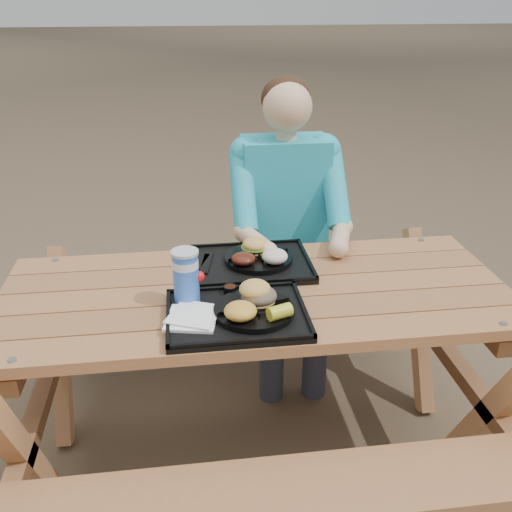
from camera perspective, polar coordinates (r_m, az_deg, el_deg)
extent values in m
plane|color=#999999|center=(2.47, 0.00, -18.79)|extent=(60.00, 60.00, 0.00)
cube|color=black|center=(1.85, -1.93, -6.02)|extent=(0.45, 0.35, 0.02)
cube|color=black|center=(2.18, -0.50, -0.87)|extent=(0.45, 0.35, 0.02)
cylinder|color=black|center=(1.84, -0.21, -5.45)|extent=(0.26, 0.26, 0.02)
cylinder|color=black|center=(2.18, 0.25, -0.24)|extent=(0.26, 0.26, 0.02)
cube|color=white|center=(1.81, -6.44, -6.13)|extent=(0.18, 0.18, 0.02)
cylinder|color=blue|center=(1.89, -7.01, -2.15)|extent=(0.09, 0.09, 0.17)
cylinder|color=black|center=(1.95, -2.60, -3.39)|extent=(0.05, 0.05, 0.03)
cylinder|color=#C98D16|center=(1.95, -0.78, -3.31)|extent=(0.05, 0.05, 0.03)
ellipsoid|color=gold|center=(1.77, -1.56, -5.52)|extent=(0.10, 0.10, 0.05)
cube|color=black|center=(2.17, -4.98, -0.69)|extent=(0.06, 0.19, 0.01)
ellipsoid|color=#4F1B0F|center=(2.11, -1.27, -0.27)|extent=(0.09, 0.09, 0.04)
ellipsoid|color=#EEDFCA|center=(2.12, 1.89, -0.03)|extent=(0.10, 0.10, 0.05)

